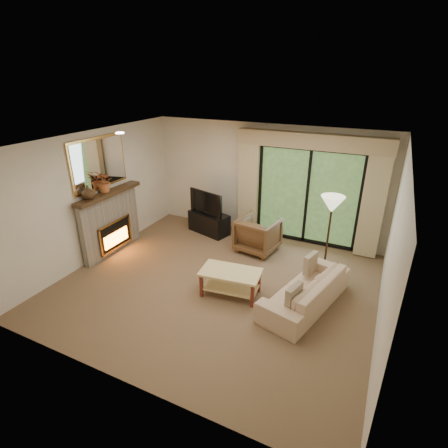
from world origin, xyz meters
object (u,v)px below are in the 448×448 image
at_px(armchair, 258,235).
at_px(coffee_table, 231,283).
at_px(media_console, 209,223).
at_px(sofa, 306,290).

distance_m(armchair, coffee_table, 1.77).
distance_m(media_console, armchair, 1.45).
height_order(media_console, coffee_table, media_console).
bearing_deg(sofa, armchair, -122.01).
bearing_deg(sofa, coffee_table, -62.93).
height_order(media_console, armchair, armchair).
bearing_deg(sofa, media_console, -108.92).
distance_m(armchair, sofa, 2.04).
distance_m(sofa, coffee_table, 1.28).
xyz_separation_m(media_console, armchair, (1.40, -0.37, 0.13)).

